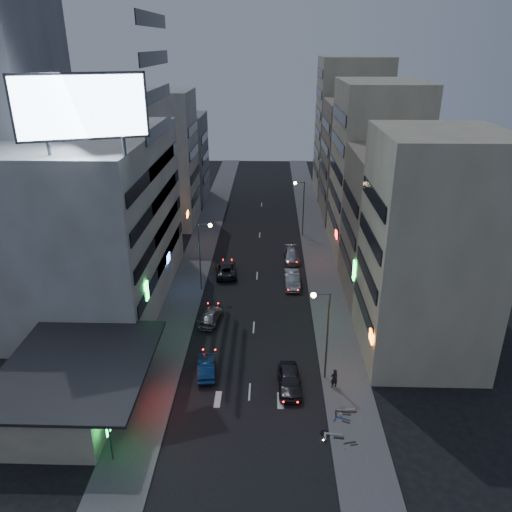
{
  "coord_description": "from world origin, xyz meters",
  "views": [
    {
      "loc": [
        1.51,
        -28.94,
        26.23
      ],
      "look_at": [
        0.06,
        19.65,
        5.35
      ],
      "focal_mm": 35.0,
      "sensor_mm": 36.0,
      "label": 1
    }
  ],
  "objects_px": {
    "person": "(334,378)",
    "parked_car_right_mid": "(292,279)",
    "road_car_silver": "(211,316)",
    "parked_car_right_far": "(292,255)",
    "parked_car_right_near": "(289,380)",
    "scooter_blue": "(352,415)",
    "road_car_blue": "(206,367)",
    "parked_car_left": "(226,269)",
    "scooter_black_b": "(351,406)",
    "scooter_silver_a": "(344,427)",
    "scooter_black_a": "(356,435)",
    "scooter_silver_b": "(356,402)"
  },
  "relations": [
    {
      "from": "road_car_blue",
      "to": "person",
      "type": "bearing_deg",
      "value": 163.87
    },
    {
      "from": "scooter_silver_b",
      "to": "scooter_silver_a",
      "type": "bearing_deg",
      "value": 149.7
    },
    {
      "from": "parked_car_right_far",
      "to": "scooter_black_a",
      "type": "relative_size",
      "value": 3.0
    },
    {
      "from": "scooter_black_a",
      "to": "parked_car_left",
      "type": "bearing_deg",
      "value": 8.68
    },
    {
      "from": "parked_car_left",
      "to": "road_car_blue",
      "type": "distance_m",
      "value": 19.91
    },
    {
      "from": "parked_car_right_near",
      "to": "parked_car_left",
      "type": "relative_size",
      "value": 0.88
    },
    {
      "from": "parked_car_right_far",
      "to": "road_car_silver",
      "type": "distance_m",
      "value": 18.09
    },
    {
      "from": "road_car_silver",
      "to": "scooter_silver_a",
      "type": "xyz_separation_m",
      "value": [
        11.43,
        -15.69,
        0.09
      ]
    },
    {
      "from": "parked_car_right_near",
      "to": "parked_car_right_far",
      "type": "relative_size",
      "value": 0.97
    },
    {
      "from": "parked_car_right_mid",
      "to": "road_car_blue",
      "type": "bearing_deg",
      "value": -116.27
    },
    {
      "from": "parked_car_right_mid",
      "to": "person",
      "type": "relative_size",
      "value": 2.79
    },
    {
      "from": "scooter_black_a",
      "to": "scooter_silver_a",
      "type": "xyz_separation_m",
      "value": [
        -0.78,
        0.64,
        0.15
      ]
    },
    {
      "from": "parked_car_right_mid",
      "to": "person",
      "type": "height_order",
      "value": "person"
    },
    {
      "from": "road_car_blue",
      "to": "scooter_black_b",
      "type": "xyz_separation_m",
      "value": [
        11.7,
        -4.64,
        -0.01
      ]
    },
    {
      "from": "parked_car_right_far",
      "to": "scooter_black_b",
      "type": "height_order",
      "value": "parked_car_right_far"
    },
    {
      "from": "scooter_blue",
      "to": "parked_car_right_far",
      "type": "bearing_deg",
      "value": 29.57
    },
    {
      "from": "parked_car_right_mid",
      "to": "scooter_black_b",
      "type": "xyz_separation_m",
      "value": [
        3.7,
        -21.73,
        -0.14
      ]
    },
    {
      "from": "road_car_silver",
      "to": "parked_car_right_far",
      "type": "bearing_deg",
      "value": -111.3
    },
    {
      "from": "scooter_silver_a",
      "to": "scooter_black_b",
      "type": "distance_m",
      "value": 2.56
    },
    {
      "from": "person",
      "to": "parked_car_right_mid",
      "type": "bearing_deg",
      "value": -101.33
    },
    {
      "from": "parked_car_left",
      "to": "person",
      "type": "bearing_deg",
      "value": 108.9
    },
    {
      "from": "person",
      "to": "scooter_silver_b",
      "type": "height_order",
      "value": "person"
    },
    {
      "from": "scooter_black_a",
      "to": "road_car_silver",
      "type": "bearing_deg",
      "value": 22.61
    },
    {
      "from": "parked_car_right_mid",
      "to": "parked_car_left",
      "type": "bearing_deg",
      "value": 159.47
    },
    {
      "from": "scooter_silver_a",
      "to": "scooter_black_b",
      "type": "xyz_separation_m",
      "value": [
        0.86,
        2.41,
        -0.1
      ]
    },
    {
      "from": "scooter_silver_a",
      "to": "scooter_blue",
      "type": "relative_size",
      "value": 1.19
    },
    {
      "from": "road_car_silver",
      "to": "scooter_blue",
      "type": "height_order",
      "value": "road_car_silver"
    },
    {
      "from": "scooter_silver_a",
      "to": "scooter_blue",
      "type": "xyz_separation_m",
      "value": [
        0.77,
        1.47,
        -0.1
      ]
    },
    {
      "from": "parked_car_right_near",
      "to": "scooter_blue",
      "type": "xyz_separation_m",
      "value": [
        4.55,
        -3.79,
        -0.14
      ]
    },
    {
      "from": "parked_car_right_mid",
      "to": "scooter_silver_b",
      "type": "relative_size",
      "value": 2.43
    },
    {
      "from": "scooter_black_b",
      "to": "scooter_blue",
      "type": "bearing_deg",
      "value": -178.63
    },
    {
      "from": "scooter_black_b",
      "to": "road_car_blue",
      "type": "bearing_deg",
      "value": 74.99
    },
    {
      "from": "road_car_silver",
      "to": "person",
      "type": "xyz_separation_m",
      "value": [
        11.32,
        -10.32,
        0.32
      ]
    },
    {
      "from": "road_car_blue",
      "to": "scooter_blue",
      "type": "height_order",
      "value": "road_car_blue"
    },
    {
      "from": "parked_car_right_mid",
      "to": "person",
      "type": "distance_m",
      "value": 18.96
    },
    {
      "from": "scooter_blue",
      "to": "scooter_silver_a",
      "type": "bearing_deg",
      "value": 175.35
    },
    {
      "from": "road_car_blue",
      "to": "road_car_silver",
      "type": "xyz_separation_m",
      "value": [
        -0.59,
        8.65,
        -0.01
      ]
    },
    {
      "from": "parked_car_right_far",
      "to": "scooter_silver_a",
      "type": "relative_size",
      "value": 2.31
    },
    {
      "from": "parked_car_right_near",
      "to": "road_car_blue",
      "type": "bearing_deg",
      "value": 163.79
    },
    {
      "from": "parked_car_right_near",
      "to": "scooter_black_b",
      "type": "relative_size",
      "value": 2.65
    },
    {
      "from": "person",
      "to": "scooter_blue",
      "type": "bearing_deg",
      "value": 83.1
    },
    {
      "from": "parked_car_right_near",
      "to": "person",
      "type": "xyz_separation_m",
      "value": [
        3.66,
        0.11,
        0.19
      ]
    },
    {
      "from": "scooter_blue",
      "to": "road_car_silver",
      "type": "bearing_deg",
      "value": 63.72
    },
    {
      "from": "road_car_blue",
      "to": "scooter_silver_b",
      "type": "height_order",
      "value": "road_car_blue"
    },
    {
      "from": "parked_car_right_near",
      "to": "scooter_silver_b",
      "type": "xyz_separation_m",
      "value": [
        5.03,
        -2.45,
        -0.07
      ]
    },
    {
      "from": "scooter_black_b",
      "to": "parked_car_right_far",
      "type": "bearing_deg",
      "value": 13.47
    },
    {
      "from": "person",
      "to": "scooter_blue",
      "type": "relative_size",
      "value": 0.99
    },
    {
      "from": "person",
      "to": "scooter_black_a",
      "type": "bearing_deg",
      "value": 78.78
    },
    {
      "from": "scooter_blue",
      "to": "parked_car_right_near",
      "type": "bearing_deg",
      "value": 73.24
    },
    {
      "from": "road_car_blue",
      "to": "person",
      "type": "height_order",
      "value": "person"
    }
  ]
}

